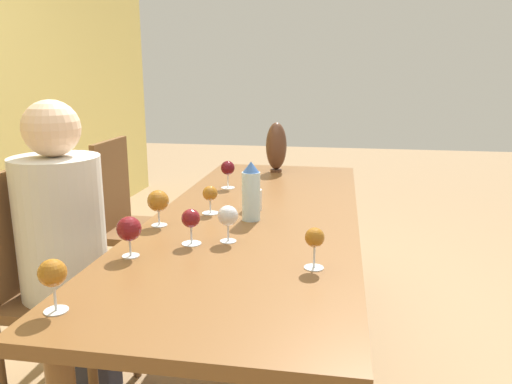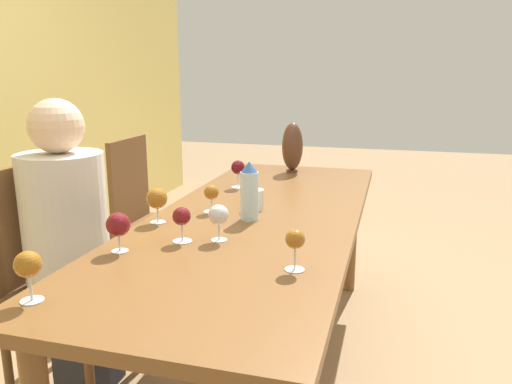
{
  "view_description": "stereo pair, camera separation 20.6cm",
  "coord_description": "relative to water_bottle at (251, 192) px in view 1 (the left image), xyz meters",
  "views": [
    {
      "loc": [
        -2.0,
        -0.34,
        1.34
      ],
      "look_at": [
        -0.02,
        0.0,
        0.85
      ],
      "focal_mm": 35.0,
      "sensor_mm": 36.0,
      "label": 1
    },
    {
      "loc": [
        -1.95,
        -0.54,
        1.34
      ],
      "look_at": [
        -0.02,
        0.0,
        0.85
      ],
      "focal_mm": 35.0,
      "sensor_mm": 36.0,
      "label": 2
    }
  ],
  "objects": [
    {
      "name": "chair_far",
      "position": [
        0.64,
        0.78,
        -0.35
      ],
      "size": [
        0.44,
        0.44,
        0.97
      ],
      "color": "brown",
      "rests_on": "ground_plane"
    },
    {
      "name": "vase",
      "position": [
        1.0,
        0.03,
        0.04
      ],
      "size": [
        0.12,
        0.12,
        0.29
      ],
      "color": "#4C2D1E",
      "rests_on": "dining_table"
    },
    {
      "name": "wine_glass_5",
      "position": [
        0.54,
        0.22,
        -0.02
      ],
      "size": [
        0.07,
        0.07,
        0.14
      ],
      "color": "silver",
      "rests_on": "dining_table"
    },
    {
      "name": "chair_near",
      "position": [
        -0.22,
        0.78,
        -0.35
      ],
      "size": [
        0.44,
        0.44,
        0.97
      ],
      "color": "brown",
      "rests_on": "ground_plane"
    },
    {
      "name": "wine_glass_7",
      "position": [
        -0.32,
        0.15,
        -0.03
      ],
      "size": [
        0.07,
        0.07,
        0.13
      ],
      "color": "silver",
      "rests_on": "dining_table"
    },
    {
      "name": "dining_table",
      "position": [
        0.09,
        -0.01,
        -0.2
      ],
      "size": [
        2.22,
        0.84,
        0.75
      ],
      "color": "brown",
      "rests_on": "ground_plane"
    },
    {
      "name": "person_near",
      "position": [
        -0.22,
        0.69,
        -0.2
      ],
      "size": [
        0.33,
        0.33,
        1.24
      ],
      "color": "#2D2D38",
      "rests_on": "ground_plane"
    },
    {
      "name": "water_bottle",
      "position": [
        0.0,
        0.0,
        0.0
      ],
      "size": [
        0.07,
        0.07,
        0.24
      ],
      "color": "silver",
      "rests_on": "dining_table"
    },
    {
      "name": "ground_plane",
      "position": [
        0.09,
        -0.01,
        -0.87
      ],
      "size": [
        14.0,
        14.0,
        0.0
      ],
      "primitive_type": "plane",
      "color": "#937551"
    },
    {
      "name": "wine_glass_6",
      "position": [
        0.06,
        0.19,
        -0.03
      ],
      "size": [
        0.07,
        0.07,
        0.12
      ],
      "color": "silver",
      "rests_on": "dining_table"
    },
    {
      "name": "wine_glass_1",
      "position": [
        -0.14,
        0.34,
        -0.02
      ],
      "size": [
        0.08,
        0.08,
        0.14
      ],
      "color": "silver",
      "rests_on": "dining_table"
    },
    {
      "name": "wine_glass_2",
      "position": [
        -0.47,
        0.31,
        -0.02
      ],
      "size": [
        0.08,
        0.08,
        0.13
      ],
      "color": "silver",
      "rests_on": "dining_table"
    },
    {
      "name": "wine_glass_4",
      "position": [
        -0.27,
        0.03,
        -0.02
      ],
      "size": [
        0.07,
        0.07,
        0.13
      ],
      "color": "silver",
      "rests_on": "dining_table"
    },
    {
      "name": "wine_glass_0",
      "position": [
        -0.47,
        -0.28,
        -0.02
      ],
      "size": [
        0.06,
        0.06,
        0.13
      ],
      "color": "silver",
      "rests_on": "dining_table"
    },
    {
      "name": "water_tumbler",
      "position": [
        0.15,
        0.02,
        -0.07
      ],
      "size": [
        0.08,
        0.08,
        0.09
      ],
      "color": "silver",
      "rests_on": "dining_table"
    },
    {
      "name": "wine_glass_3",
      "position": [
        -0.86,
        0.34,
        -0.02
      ],
      "size": [
        0.07,
        0.07,
        0.14
      ],
      "color": "silver",
      "rests_on": "dining_table"
    }
  ]
}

